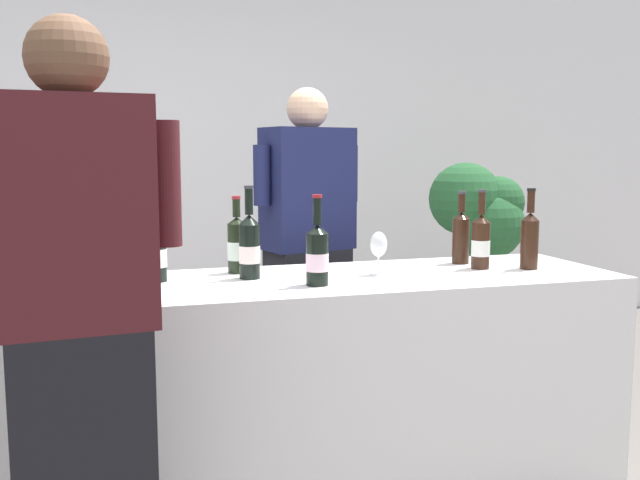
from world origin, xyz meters
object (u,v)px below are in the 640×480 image
Objects in this scene: wine_bottle_3 at (481,241)px; person_guest at (80,357)px; wine_bottle_5 at (156,251)px; potted_shrub at (480,224)px; wine_bottle_1 at (317,254)px; wine_bottle_4 at (461,235)px; person_server at (308,265)px; wine_glass at (379,246)px; wine_bottle_2 at (237,245)px; wine_bottle_0 at (530,238)px; wine_bottle_6 at (249,246)px; ice_bucket at (99,259)px.

person_guest reaches higher than wine_bottle_3.
potted_shrub is (2.11, 1.30, -0.09)m from wine_bottle_5.
wine_bottle_1 reaches higher than wine_bottle_4.
person_server is at bearing 54.50° from person_guest.
person_guest is (-1.56, -0.86, -0.17)m from wine_bottle_4.
wine_glass is 1.31m from person_guest.
wine_bottle_2 is at bearing 169.41° from wine_bottle_3.
wine_bottle_3 is 0.25× the size of potted_shrub.
potted_shrub is (0.58, 1.45, -0.10)m from wine_bottle_0.
wine_bottle_0 is 1.22m from wine_bottle_2.
wine_bottle_3 is at bearing -2.70° from wine_bottle_6.
wine_bottle_4 is 0.49m from wine_glass.
wine_bottle_1 is 0.78m from wine_bottle_3.
wine_bottle_5 is 0.19× the size of person_guest.
wine_bottle_0 reaches higher than wine_bottle_2.
wine_bottle_6 is 2.08× the size of wine_glass.
potted_shrub is at bearing 48.62° from wine_glass.
person_server is at bearing 50.27° from wine_bottle_2.
wine_bottle_6 is 0.57m from ice_bucket.
wine_bottle_0 is at bearing -45.94° from wine_bottle_4.
person_server reaches higher than wine_bottle_1.
wine_bottle_0 reaches higher than wine_bottle_4.
potted_shrub reaches higher than wine_bottle_3.
wine_bottle_3 is 1.74m from person_guest.
ice_bucket is (-1.52, -0.24, -0.01)m from wine_bottle_4.
wine_bottle_4 is 0.24× the size of potted_shrub.
wine_bottle_6 is (0.03, -0.14, 0.01)m from wine_bottle_2.
wine_bottle_6 is at bearing 174.65° from wine_bottle_0.
wine_bottle_0 is at bearing -46.48° from person_server.
wine_bottle_1 is (-0.96, -0.10, -0.02)m from wine_bottle_0.
wine_bottle_1 is 0.93m from person_server.
wine_bottle_1 is at bearing -103.21° from person_server.
wine_glass is 0.74× the size of ice_bucket.
wine_bottle_1 is at bearing -5.54° from ice_bucket.
wine_bottle_0 is at bearing -18.21° from wine_bottle_3.
person_server is at bearing 96.68° from wine_glass.
wine_bottle_5 is at bearing 156.48° from wine_bottle_1.
wine_glass is 0.10× the size of person_server.
wine_bottle_1 is at bearing -44.05° from wine_bottle_6.
wine_bottle_5 is (-0.57, 0.25, 0.00)m from wine_bottle_1.
wine_bottle_2 is at bearing 17.20° from wine_bottle_5.
wine_bottle_3 is 0.20× the size of person_server.
wine_bottle_3 is 0.19× the size of person_guest.
wine_bottle_2 is at bearing 100.14° from wine_bottle_6.
wine_bottle_5 is at bearing -148.30° from potted_shrub.
wine_bottle_3 reaches higher than ice_bucket.
wine_bottle_6 reaches higher than ice_bucket.
wine_bottle_6 is 1.54× the size of ice_bucket.
wine_bottle_4 is at bearing 2.80° from wine_bottle_5.
person_server is at bearing 76.79° from wine_bottle_1.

